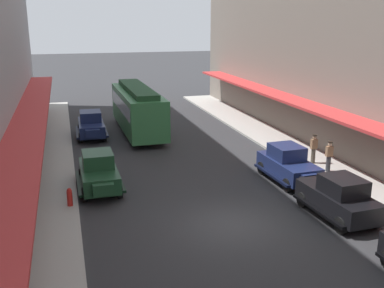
% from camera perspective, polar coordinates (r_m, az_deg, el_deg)
% --- Properties ---
extents(ground_plane, '(200.00, 200.00, 0.00)m').
position_cam_1_polar(ground_plane, '(18.47, 5.29, -10.27)').
color(ground_plane, '#2D2D30').
extents(sidewalk_left, '(3.00, 60.00, 0.15)m').
position_cam_1_polar(sidewalk_left, '(17.40, -18.99, -12.57)').
color(sidewalk_left, '#A8A59E').
rests_on(sidewalk_left, ground).
extents(parked_car_0, '(2.20, 4.28, 1.84)m').
position_cam_1_polar(parked_car_0, '(32.11, -12.89, 2.49)').
color(parked_car_0, '#19234C').
rests_on(parked_car_0, ground).
extents(parked_car_1, '(2.30, 4.32, 1.84)m').
position_cam_1_polar(parked_car_1, '(19.65, 18.37, -6.40)').
color(parked_car_1, black).
rests_on(parked_car_1, ground).
extents(parked_car_2, '(2.17, 4.27, 1.84)m').
position_cam_1_polar(parked_car_2, '(22.13, -11.93, -3.42)').
color(parked_car_2, '#193D23').
rests_on(parked_car_2, ground).
extents(parked_car_3, '(2.25, 4.30, 1.84)m').
position_cam_1_polar(parked_car_3, '(23.35, 12.28, -2.43)').
color(parked_car_3, '#19234C').
rests_on(parked_car_3, ground).
extents(streetcar, '(2.61, 9.62, 3.46)m').
position_cam_1_polar(streetcar, '(32.54, -7.01, 4.67)').
color(streetcar, '#33723F').
rests_on(streetcar, ground).
extents(fire_hydrant, '(0.24, 0.24, 0.82)m').
position_cam_1_polar(fire_hydrant, '(20.32, -15.50, -6.58)').
color(fire_hydrant, '#B21E19').
rests_on(fire_hydrant, sidewalk_left).
extents(pedestrian_0, '(0.36, 0.28, 1.67)m').
position_cam_1_polar(pedestrian_0, '(24.89, 17.24, -1.49)').
color(pedestrian_0, '#2D2D33').
rests_on(pedestrian_0, sidewalk_right).
extents(pedestrian_1, '(0.36, 0.28, 1.67)m').
position_cam_1_polar(pedestrian_1, '(26.08, 15.41, -0.57)').
color(pedestrian_1, '#4C4238').
rests_on(pedestrian_1, sidewalk_right).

